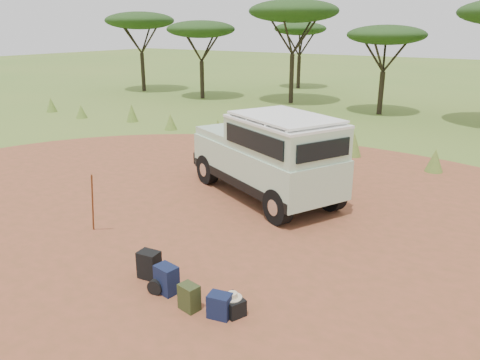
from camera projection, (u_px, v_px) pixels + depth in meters
The scene contains 13 objects.
ground at pixel (217, 240), 10.84m from camera, with size 140.00×140.00×0.00m, color #547C2C.
dirt_clearing at pixel (217, 240), 10.83m from camera, with size 23.00×23.00×0.01m, color #994A32.
grass_fringe at pixel (356, 147), 17.51m from camera, with size 36.60×1.60×0.90m.
acacia_treeline at pixel (449, 23), 24.60m from camera, with size 46.70×13.20×6.26m.
safari_vehicle at pixel (268, 157), 13.18m from camera, with size 5.46×3.97×2.50m.
walking_staff at pixel (93, 203), 10.95m from camera, with size 0.04×0.04×1.63m, color brown.
backpack_black at pixel (149, 265), 9.15m from camera, with size 0.41×0.30×0.56m, color black.
backpack_navy at pixel (167, 279), 8.64m from camera, with size 0.41×0.30×0.54m, color #13203D.
backpack_olive at pixel (189, 297), 8.13m from camera, with size 0.35×0.25×0.48m, color #313F1D.
duffel_navy at pixel (220, 306), 7.93m from camera, with size 0.38×0.29×0.43m, color #13203D.
hard_case at pixel (232, 306), 8.04m from camera, with size 0.44×0.31×0.31m, color black.
stuff_sack at pixel (158, 285), 8.70m from camera, with size 0.29×0.29×0.29m, color black.
safari_hat at pixel (232, 296), 7.98m from camera, with size 0.34×0.34×0.10m.
Camera 1 is at (5.88, -7.91, 4.74)m, focal length 35.00 mm.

